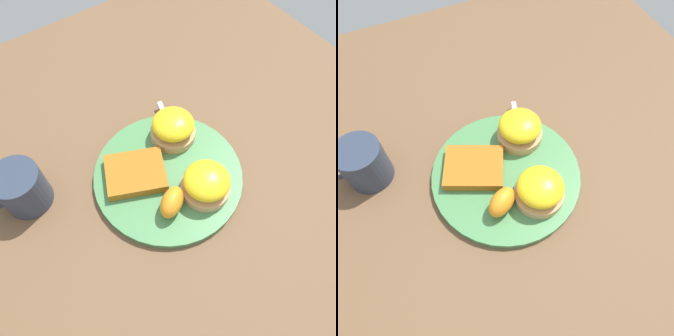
{
  "view_description": "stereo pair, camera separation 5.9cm",
  "coord_description": "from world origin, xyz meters",
  "views": [
    {
      "loc": [
        0.17,
        0.24,
        0.55
      ],
      "look_at": [
        0.0,
        0.0,
        0.03
      ],
      "focal_mm": 35.0,
      "sensor_mm": 36.0,
      "label": 1
    },
    {
      "loc": [
        0.12,
        0.27,
        0.55
      ],
      "look_at": [
        0.0,
        0.0,
        0.03
      ],
      "focal_mm": 35.0,
      "sensor_mm": 36.0,
      "label": 2
    }
  ],
  "objects": [
    {
      "name": "ground_plane",
      "position": [
        0.0,
        0.0,
        0.0
      ],
      "size": [
        1.1,
        1.1,
        0.0
      ],
      "primitive_type": "plane",
      "color": "brown"
    },
    {
      "name": "plate",
      "position": [
        0.0,
        0.0,
        0.01
      ],
      "size": [
        0.28,
        0.28,
        0.01
      ],
      "primitive_type": "cylinder",
      "color": "#47844C",
      "rests_on": "ground_plane"
    },
    {
      "name": "sandwich_benedict_left",
      "position": [
        -0.03,
        0.07,
        0.04
      ],
      "size": [
        0.09,
        0.09,
        0.06
      ],
      "color": "tan",
      "rests_on": "plate"
    },
    {
      "name": "sandwich_benedict_right",
      "position": [
        -0.06,
        -0.07,
        0.04
      ],
      "size": [
        0.09,
        0.09,
        0.06
      ],
      "color": "tan",
      "rests_on": "plate"
    },
    {
      "name": "hashbrown_patty",
      "position": [
        0.05,
        -0.03,
        0.02
      ],
      "size": [
        0.13,
        0.12,
        0.02
      ],
      "primitive_type": "cube",
      "rotation": [
        0.0,
        0.0,
        -0.42
      ],
      "color": "#AC631B",
      "rests_on": "plate"
    },
    {
      "name": "orange_wedge",
      "position": [
        0.03,
        0.06,
        0.04
      ],
      "size": [
        0.07,
        0.06,
        0.04
      ],
      "primitive_type": "ellipsoid",
      "rotation": [
        0.0,
        0.0,
        3.7
      ],
      "color": "orange",
      "rests_on": "plate"
    },
    {
      "name": "fork",
      "position": [
        -0.04,
        -0.02,
        0.02
      ],
      "size": [
        0.09,
        0.23,
        0.0
      ],
      "color": "silver",
      "rests_on": "plate"
    },
    {
      "name": "cup",
      "position": [
        0.23,
        -0.11,
        0.04
      ],
      "size": [
        0.11,
        0.08,
        0.09
      ],
      "color": "#2D384C",
      "rests_on": "ground_plane"
    }
  ]
}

